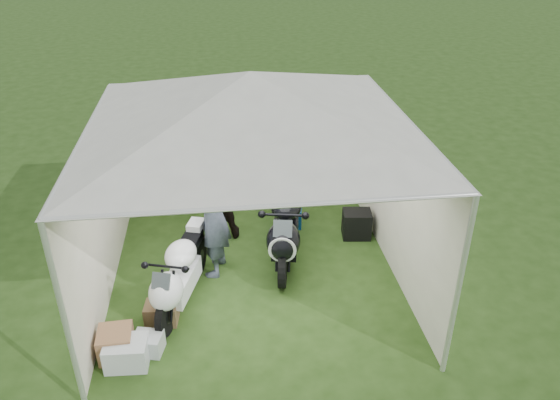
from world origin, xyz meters
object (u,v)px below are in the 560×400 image
at_px(equipment_box, 357,224).
at_px(canopy_tent, 251,105).
at_px(person_dark_jacket, 211,188).
at_px(motorcycle_black, 285,226).
at_px(crate_3, 162,313).
at_px(person_blue_jacket, 213,215).
at_px(paddock_stand, 288,217).
at_px(crate_0, 127,353).
at_px(motorcycle_white, 179,274).
at_px(crate_1, 116,343).
at_px(crate_2, 148,343).

bearing_deg(equipment_box, canopy_tent, -152.01).
height_order(person_dark_jacket, equipment_box, person_dark_jacket).
relative_size(motorcycle_black, crate_3, 5.16).
bearing_deg(person_blue_jacket, paddock_stand, 146.27).
bearing_deg(crate_0, person_dark_jacket, 68.58).
bearing_deg(motorcycle_white, paddock_stand, 63.83).
bearing_deg(canopy_tent, motorcycle_white, -154.74).
bearing_deg(canopy_tent, crate_3, -147.70).
relative_size(motorcycle_white, crate_3, 4.36).
bearing_deg(motorcycle_black, canopy_tent, -129.62).
height_order(canopy_tent, crate_1, canopy_tent).
relative_size(canopy_tent, crate_0, 11.62).
relative_size(motorcycle_white, equipment_box, 4.02).
xyz_separation_m(motorcycle_black, crate_0, (-2.09, -1.90, -0.42)).
distance_m(paddock_stand, equipment_box, 1.13).
height_order(canopy_tent, person_blue_jacket, canopy_tent).
bearing_deg(crate_1, canopy_tent, 37.29).
height_order(crate_0, crate_2, crate_0).
relative_size(canopy_tent, crate_1, 14.36).
bearing_deg(crate_0, motorcycle_black, 42.18).
bearing_deg(motorcycle_black, motorcycle_white, -138.97).
bearing_deg(crate_0, crate_2, 37.20).
bearing_deg(crate_1, paddock_stand, 48.05).
distance_m(canopy_tent, crate_3, 2.86).
distance_m(motorcycle_black, equipment_box, 1.36).
bearing_deg(crate_1, motorcycle_black, 37.85).
bearing_deg(person_blue_jacket, crate_0, -17.91).
distance_m(person_blue_jacket, crate_1, 2.11).
distance_m(motorcycle_white, crate_2, 0.98).
bearing_deg(person_blue_jacket, crate_1, -23.86).
relative_size(equipment_box, crate_3, 1.08).
height_order(motorcycle_black, crate_2, motorcycle_black).
bearing_deg(crate_2, crate_0, -142.80).
height_order(paddock_stand, person_blue_jacket, person_blue_jacket).
bearing_deg(crate_2, motorcycle_black, 42.74).
bearing_deg(canopy_tent, equipment_box, 27.99).
xyz_separation_m(person_blue_jacket, equipment_box, (2.25, 0.67, -0.71)).
relative_size(canopy_tent, crate_2, 16.94).
bearing_deg(canopy_tent, paddock_stand, 63.88).
distance_m(crate_0, crate_2, 0.29).
relative_size(person_blue_jacket, crate_1, 4.72).
height_order(paddock_stand, crate_2, paddock_stand).
height_order(motorcycle_white, crate_0, motorcycle_white).
bearing_deg(crate_1, crate_0, -47.89).
xyz_separation_m(paddock_stand, person_blue_jacket, (-1.21, -1.12, 0.77)).
distance_m(motorcycle_black, crate_3, 2.17).
relative_size(paddock_stand, crate_2, 1.29).
distance_m(person_dark_jacket, equipment_box, 2.37).
relative_size(motorcycle_black, crate_1, 5.33).
xyz_separation_m(canopy_tent, paddock_stand, (0.66, 1.35, -2.41)).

